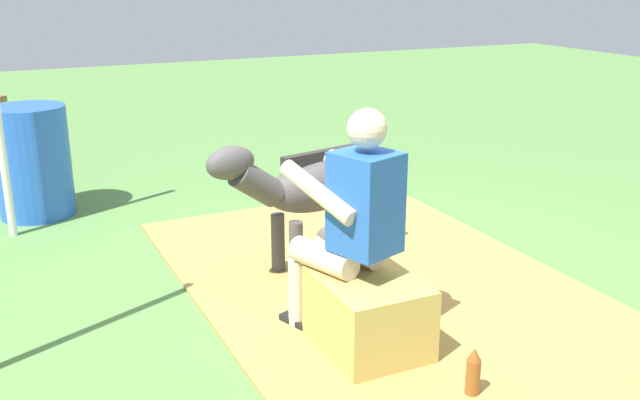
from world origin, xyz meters
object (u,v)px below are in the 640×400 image
water_barrel (33,162)px  soda_bottle (473,374)px  person_seated (349,218)px  hay_bale (368,315)px  pony_standing (310,188)px

water_barrel → soda_bottle: bearing=-156.9°
person_seated → water_barrel: (2.97, 1.32, -0.25)m
hay_bale → pony_standing: pony_standing is taller
hay_bale → person_seated: size_ratio=0.47×
water_barrel → person_seated: bearing=-156.0°
hay_bale → water_barrel: (3.13, 1.36, 0.24)m
person_seated → water_barrel: bearing=24.0°
hay_bale → water_barrel: bearing=23.5°
hay_bale → person_seated: (0.15, 0.04, 0.49)m
person_seated → pony_standing: bearing=-12.5°
hay_bale → soda_bottle: (-0.60, -0.23, -0.08)m
hay_bale → pony_standing: (1.10, -0.17, 0.37)m
soda_bottle → person_seated: bearing=19.3°
hay_bale → person_seated: 0.52m
pony_standing → water_barrel: bearing=37.2°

